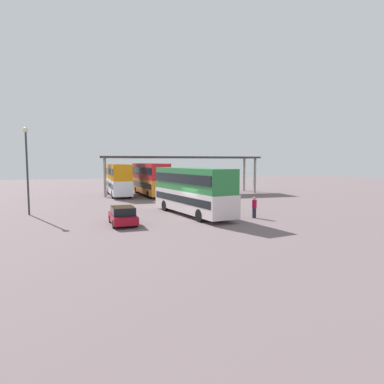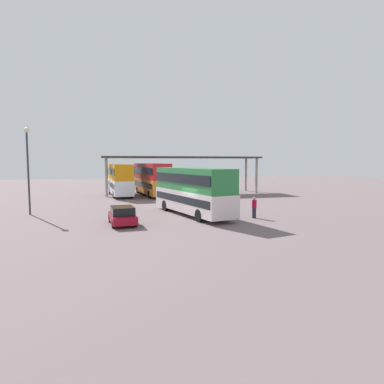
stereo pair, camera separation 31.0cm
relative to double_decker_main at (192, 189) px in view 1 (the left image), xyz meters
name	(u,v)px [view 1 (the left image)]	position (x,y,z in m)	size (l,w,h in m)	color
ground_plane	(196,219)	(-0.31, -2.02, -2.23)	(140.00, 140.00, 0.00)	#6A5A5C
double_decker_main	(192,189)	(0.00, 0.00, 0.00)	(4.44, 10.94, 4.06)	silver
parked_hatchback	(123,216)	(-6.17, -2.83, -1.56)	(1.87, 3.84, 1.35)	maroon
double_decker_near_canopy	(118,179)	(-4.67, 18.86, 0.10)	(2.75, 10.91, 4.26)	white
double_decker_mid_row	(150,178)	(-0.48, 17.96, 0.17)	(3.46, 11.71, 4.38)	orange
depot_canopy	(181,159)	(4.33, 19.13, 2.79)	(22.86, 5.90, 5.38)	#33353A
lamppost_tall	(27,160)	(-13.53, 4.28, 2.53)	(0.44, 0.44, 7.53)	#33353A
pedestrian_waiting	(254,208)	(4.42, -3.02, -1.37)	(0.38, 0.38, 1.73)	#262633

